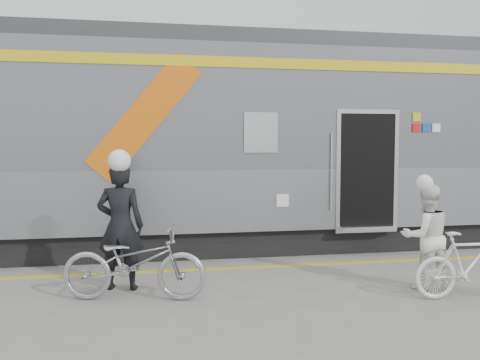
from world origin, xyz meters
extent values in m
plane|color=slate|center=(0.00, 0.00, 0.00)|extent=(90.00, 90.00, 0.00)
cube|color=black|center=(-0.08, 4.20, 0.25)|extent=(24.00, 2.70, 0.50)
cube|color=#9EA0A5|center=(-0.08, 4.20, 1.05)|extent=(24.00, 3.00, 1.10)
cube|color=slate|center=(-0.08, 4.20, 2.70)|extent=(24.00, 3.00, 2.20)
cube|color=#38383A|center=(-0.08, 4.20, 3.95)|extent=(24.00, 2.64, 0.30)
cube|color=gold|center=(-0.08, 2.69, 3.45)|extent=(24.00, 0.02, 0.18)
cube|color=#D55E0C|center=(-1.88, 2.69, 2.50)|extent=(1.96, 0.01, 2.19)
cube|color=black|center=(0.12, 2.69, 2.25)|extent=(0.55, 0.02, 0.65)
cube|color=black|center=(2.12, 2.90, 1.55)|extent=(1.05, 0.45, 2.10)
cube|color=silver|center=(2.12, 2.69, 1.55)|extent=(1.20, 0.02, 2.25)
cylinder|color=silver|center=(1.42, 2.67, 1.55)|extent=(0.04, 0.04, 1.40)
cube|color=silver|center=(2.12, 2.65, 0.52)|extent=(1.05, 0.25, 0.06)
cube|color=gold|center=(3.07, 2.69, 2.55)|extent=(0.16, 0.01, 0.16)
cube|color=red|center=(3.07, 2.69, 2.35)|extent=(0.16, 0.01, 0.16)
cube|color=#193FA3|center=(3.27, 2.69, 2.35)|extent=(0.16, 0.01, 0.16)
cube|color=silver|center=(3.47, 2.69, 2.35)|extent=(0.16, 0.01, 0.16)
cube|color=silver|center=(0.52, 2.69, 1.05)|extent=(0.22, 0.01, 0.22)
cube|color=gold|center=(0.00, 2.15, 0.00)|extent=(24.00, 0.12, 0.01)
imported|color=black|center=(-2.22, 1.26, 0.90)|extent=(0.73, 0.55, 1.80)
imported|color=#9B9EA2|center=(-2.02, 0.71, 0.50)|extent=(1.98, 1.02, 0.99)
imported|color=white|center=(2.03, 0.52, 0.74)|extent=(0.75, 0.60, 1.48)
imported|color=silver|center=(2.33, -0.03, 0.45)|extent=(1.51, 0.50, 0.90)
sphere|color=white|center=(-2.22, 1.26, 1.96)|extent=(0.31, 0.31, 0.31)
sphere|color=white|center=(2.03, 0.52, 1.60)|extent=(0.24, 0.24, 0.24)
camera|label=1|loc=(-1.85, -5.99, 2.04)|focal=38.00mm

